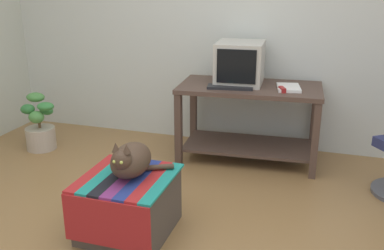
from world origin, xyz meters
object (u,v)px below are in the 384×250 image
object	(u,v)px
desk	(249,110)
book	(289,88)
ottoman_with_blanket	(128,204)
keyboard	(230,87)
cat	(130,160)
stapler	(282,89)
potted_plant	(40,128)
tv_monitor	(240,63)

from	to	relation	value
desk	book	distance (m)	0.42
ottoman_with_blanket	book	bearing A→B (deg)	59.15
keyboard	cat	xyz separation A→B (m)	(-0.36, -1.32, -0.21)
book	stapler	world-z (taller)	stapler
desk	stapler	bearing A→B (deg)	-28.79
ottoman_with_blanket	keyboard	bearing A→B (deg)	74.05
desk	potted_plant	size ratio (longest dim) A/B	2.34
desk	potted_plant	world-z (taller)	desk
tv_monitor	keyboard	world-z (taller)	tv_monitor
stapler	cat	bearing A→B (deg)	-145.56
book	cat	world-z (taller)	book
book	cat	bearing A→B (deg)	-131.48
cat	potted_plant	xyz separation A→B (m)	(-1.52, 1.10, -0.30)
ottoman_with_blanket	stapler	xyz separation A→B (m)	(0.83, 1.36, 0.53)
keyboard	potted_plant	world-z (taller)	keyboard
potted_plant	stapler	bearing A→B (deg)	5.68
tv_monitor	cat	bearing A→B (deg)	-108.15
ottoman_with_blanket	cat	size ratio (longest dim) A/B	1.57
tv_monitor	cat	size ratio (longest dim) A/B	1.24
tv_monitor	potted_plant	distance (m)	2.08
book	potted_plant	world-z (taller)	book
desk	cat	xyz separation A→B (m)	(-0.51, -1.48, 0.04)
book	ottoman_with_blanket	size ratio (longest dim) A/B	0.45
desk	keyboard	size ratio (longest dim) A/B	3.30
desk	keyboard	world-z (taller)	keyboard
cat	keyboard	bearing A→B (deg)	72.66
keyboard	desk	bearing A→B (deg)	38.11
ottoman_with_blanket	stapler	world-z (taller)	stapler
desk	cat	distance (m)	1.56
potted_plant	book	bearing A→B (deg)	8.28
keyboard	ottoman_with_blanket	bearing A→B (deg)	-114.66
cat	stapler	bearing A→B (deg)	56.66
tv_monitor	stapler	bearing A→B (deg)	-30.55
cat	potted_plant	distance (m)	1.90
keyboard	book	size ratio (longest dim) A/B	1.40
desk	keyboard	xyz separation A→B (m)	(-0.15, -0.16, 0.24)
tv_monitor	potted_plant	size ratio (longest dim) A/B	0.89
desk	tv_monitor	distance (m)	0.44
desk	potted_plant	distance (m)	2.08
desk	book	xyz separation A→B (m)	(0.35, -0.03, 0.24)
cat	desk	bearing A→B (deg)	68.91
keyboard	tv_monitor	bearing A→B (deg)	72.62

